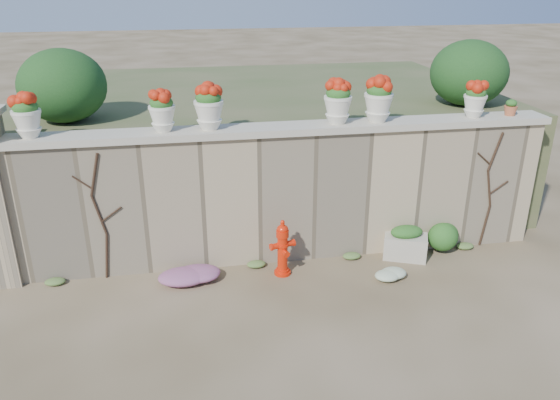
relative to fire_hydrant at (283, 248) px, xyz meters
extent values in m
plane|color=#4A3D25|center=(0.14, -1.24, -0.43)|extent=(80.00, 80.00, 0.00)
cube|color=tan|center=(0.14, 0.56, 0.57)|extent=(8.00, 0.40, 2.00)
cube|color=#B8AF9B|center=(0.14, 0.56, 1.62)|extent=(8.10, 0.52, 0.10)
cube|color=#384C23|center=(0.14, 3.76, 0.57)|extent=(9.00, 6.00, 2.00)
ellipsoid|color=#143814|center=(-3.06, 1.76, 2.12)|extent=(1.30, 1.30, 1.10)
ellipsoid|color=#143814|center=(3.54, 1.76, 2.12)|extent=(1.30, 1.30, 1.10)
cylinder|color=black|center=(-2.52, 0.34, -0.08)|extent=(0.12, 0.04, 0.70)
cylinder|color=black|center=(-2.54, 0.34, 0.57)|extent=(0.17, 0.04, 0.61)
cylinder|color=black|center=(-2.53, 0.34, 1.17)|extent=(0.18, 0.04, 0.61)
cylinder|color=black|center=(-2.38, 0.34, 0.57)|extent=(0.30, 0.02, 0.22)
cylinder|color=black|center=(-2.71, 0.34, 1.07)|extent=(0.25, 0.02, 0.21)
cylinder|color=black|center=(3.38, 0.34, -0.08)|extent=(0.12, 0.04, 0.70)
cylinder|color=black|center=(3.36, 0.34, 0.57)|extent=(0.17, 0.04, 0.61)
cylinder|color=black|center=(3.37, 0.34, 1.17)|extent=(0.18, 0.04, 0.61)
cylinder|color=black|center=(3.52, 0.34, 0.57)|extent=(0.30, 0.02, 0.22)
cylinder|color=black|center=(3.19, 0.34, 1.07)|extent=(0.25, 0.02, 0.21)
cylinder|color=red|center=(0.00, 0.00, -0.41)|extent=(0.24, 0.24, 0.04)
cylinder|color=red|center=(0.00, 0.00, -0.09)|extent=(0.15, 0.15, 0.54)
cylinder|color=red|center=(0.00, 0.00, 0.04)|extent=(0.18, 0.18, 0.03)
cylinder|color=red|center=(0.00, 0.00, 0.23)|extent=(0.18, 0.18, 0.10)
ellipsoid|color=red|center=(0.00, 0.00, 0.32)|extent=(0.17, 0.17, 0.12)
cylinder|color=red|center=(0.00, 0.00, 0.38)|extent=(0.06, 0.06, 0.09)
cylinder|color=red|center=(-0.12, -0.03, 0.04)|extent=(0.14, 0.12, 0.09)
cylinder|color=red|center=(0.12, 0.03, 0.04)|extent=(0.14, 0.12, 0.09)
cylinder|color=red|center=(0.02, -0.09, -0.04)|extent=(0.10, 0.10, 0.08)
cube|color=#B8AF9B|center=(1.97, 0.17, -0.25)|extent=(0.74, 0.60, 0.38)
ellipsoid|color=#1E5119|center=(1.97, 0.17, 0.01)|extent=(0.57, 0.47, 0.19)
ellipsoid|color=#1E5119|center=(2.72, 0.21, -0.12)|extent=(0.66, 0.60, 0.63)
ellipsoid|color=#C026AD|center=(-1.33, 0.07, -0.31)|extent=(0.93, 0.62, 0.25)
ellipsoid|color=white|center=(1.50, -0.40, -0.34)|extent=(0.51, 0.41, 0.18)
ellipsoid|color=#1E5119|center=(-3.32, 0.56, 2.07)|extent=(0.33, 0.33, 0.20)
ellipsoid|color=#B4210B|center=(-3.32, 0.56, 2.16)|extent=(0.29, 0.29, 0.20)
ellipsoid|color=#1E5119|center=(-1.57, 0.56, 2.06)|extent=(0.32, 0.32, 0.19)
ellipsoid|color=#B4210B|center=(-1.57, 0.56, 2.14)|extent=(0.28, 0.28, 0.20)
ellipsoid|color=#1E5119|center=(-0.94, 0.56, 2.11)|extent=(0.35, 0.35, 0.21)
ellipsoid|color=#B4210B|center=(-0.94, 0.56, 2.20)|extent=(0.31, 0.31, 0.22)
ellipsoid|color=#1E5119|center=(0.91, 0.56, 2.10)|extent=(0.35, 0.35, 0.21)
ellipsoid|color=#B4210B|center=(0.91, 0.56, 2.19)|extent=(0.31, 0.31, 0.22)
ellipsoid|color=#1E5119|center=(1.52, 0.56, 2.12)|extent=(0.36, 0.36, 0.22)
ellipsoid|color=#B4210B|center=(1.52, 0.56, 2.21)|extent=(0.32, 0.32, 0.23)
ellipsoid|color=#1E5119|center=(3.04, 0.56, 2.04)|extent=(0.30, 0.30, 0.18)
ellipsoid|color=#B4210B|center=(3.04, 0.56, 2.11)|extent=(0.26, 0.26, 0.19)
ellipsoid|color=#1E5119|center=(3.65, 0.56, 1.85)|extent=(0.16, 0.16, 0.11)
camera|label=1|loc=(-1.27, -6.93, 3.68)|focal=35.00mm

